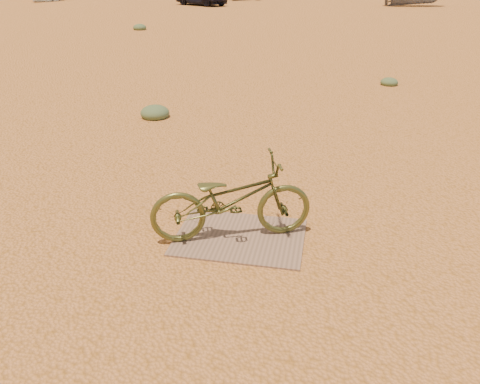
# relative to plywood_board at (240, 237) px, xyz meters

# --- Properties ---
(ground) EXTENTS (120.00, 120.00, 0.00)m
(ground) POSITION_rel_plywood_board_xyz_m (-0.42, 0.57, -0.01)
(ground) COLOR #CE854B
(ground) RESTS_ON ground
(plywood_board) EXTENTS (1.47, 1.08, 0.02)m
(plywood_board) POSITION_rel_plywood_board_xyz_m (0.00, 0.00, 0.00)
(plywood_board) COLOR #806553
(plywood_board) RESTS_ON ground
(bicycle) EXTENTS (1.92, 1.22, 0.95)m
(bicycle) POSITION_rel_plywood_board_xyz_m (-0.09, -0.02, 0.49)
(bicycle) COLOR #4B5225
(bicycle) RESTS_ON plywood_board
(kale_a) EXTENTS (0.59, 0.59, 0.33)m
(kale_a) POSITION_rel_plywood_board_xyz_m (-2.64, 4.34, -0.01)
(kale_a) COLOR #59734D
(kale_a) RESTS_ON ground
(kale_b) EXTENTS (0.45, 0.45, 0.25)m
(kale_b) POSITION_rel_plywood_board_xyz_m (2.38, 8.28, -0.01)
(kale_b) COLOR #59734D
(kale_b) RESTS_ON ground
(kale_c) EXTENTS (0.64, 0.64, 0.35)m
(kale_c) POSITION_rel_plywood_board_xyz_m (-8.53, 18.12, -0.01)
(kale_c) COLOR #59734D
(kale_c) RESTS_ON ground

